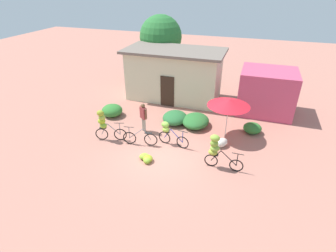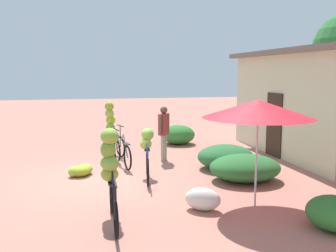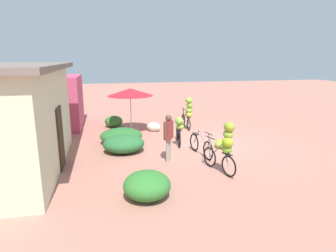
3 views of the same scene
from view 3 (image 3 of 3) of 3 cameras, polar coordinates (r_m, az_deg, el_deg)
ground_plane at (r=12.18m, az=7.10°, el=-3.55°), size 60.00×60.00×0.00m
building_low at (r=10.09m, az=-29.01°, el=1.18°), size 6.49×3.39×3.33m
shop_pink at (r=15.83m, az=-21.85°, el=4.39°), size 3.20×2.80×2.62m
hedge_bush_front_left at (r=7.53m, az=-4.15°, el=-11.58°), size 1.24×1.22×0.71m
hedge_bush_front_right at (r=11.12m, az=-8.72°, el=-3.47°), size 1.39×1.57×0.66m
hedge_bush_mid at (r=12.28m, az=-9.20°, el=-1.91°), size 1.49×1.76×0.64m
hedge_bush_by_door at (r=15.28m, az=-10.66°, el=0.92°), size 0.96×0.92×0.57m
market_umbrella at (r=13.73m, az=-7.45°, el=6.65°), size 2.14×2.14×2.12m
bicycle_leftmost at (r=8.92m, az=11.22°, el=-3.62°), size 1.57×0.54×1.69m
bicycle_near_pile at (r=10.70m, az=6.50°, el=-3.86°), size 1.75×0.34×0.98m
bicycle_center_loaded at (r=11.71m, az=2.19°, el=-0.48°), size 1.64×0.42×1.23m
bicycle_by_shop at (r=14.32m, az=4.04°, el=3.04°), size 1.70×0.41×1.63m
banana_pile_on_ground at (r=11.89m, az=10.46°, el=-3.42°), size 0.84×0.77×0.28m
produce_sack at (r=14.13m, az=-2.87°, el=-0.15°), size 0.76×0.83×0.44m
person_vendor at (r=9.87m, az=0.09°, el=-1.42°), size 0.49×0.39×1.64m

